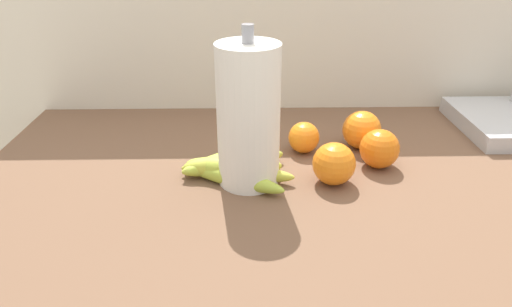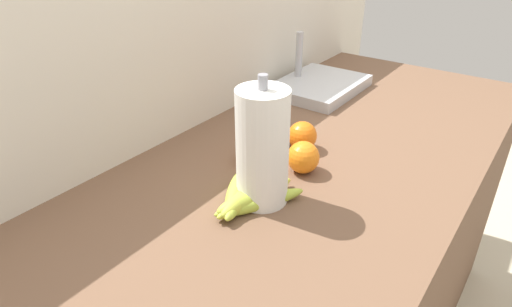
{
  "view_description": "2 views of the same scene",
  "coord_description": "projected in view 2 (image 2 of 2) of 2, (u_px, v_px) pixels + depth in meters",
  "views": [
    {
      "loc": [
        -0.31,
        -0.72,
        1.3
      ],
      "look_at": [
        -0.3,
        0.03,
        0.92
      ],
      "focal_mm": 31.52,
      "sensor_mm": 36.0,
      "label": 1
    },
    {
      "loc": [
        -0.96,
        -0.45,
        1.43
      ],
      "look_at": [
        -0.26,
        0.05,
        0.96
      ],
      "focal_mm": 30.67,
      "sensor_mm": 36.0,
      "label": 2
    }
  ],
  "objects": [
    {
      "name": "wall_back",
      "position": [
        218.0,
        173.0,
        1.5
      ],
      "size": [
        2.07,
        0.06,
        1.3
      ],
      "primitive_type": "cube",
      "color": "silver",
      "rests_on": "ground"
    },
    {
      "name": "orange_back_left",
      "position": [
        250.0,
        151.0,
        1.08
      ],
      "size": [
        0.06,
        0.06,
        0.06
      ],
      "primitive_type": "sphere",
      "color": "orange",
      "rests_on": "counter"
    },
    {
      "name": "orange_right",
      "position": [
        272.0,
        129.0,
        1.17
      ],
      "size": [
        0.08,
        0.08,
        0.08
      ],
      "primitive_type": "sphere",
      "color": "orange",
      "rests_on": "counter"
    },
    {
      "name": "banana_bunch",
      "position": [
        248.0,
        196.0,
        0.93
      ],
      "size": [
        0.22,
        0.18,
        0.04
      ],
      "color": "#ABC33F",
      "rests_on": "counter"
    },
    {
      "name": "sink_basin",
      "position": [
        319.0,
        85.0,
        1.53
      ],
      "size": [
        0.34,
        0.25,
        0.19
      ],
      "color": "#B7BABF",
      "rests_on": "counter"
    },
    {
      "name": "orange_back_right",
      "position": [
        303.0,
        157.0,
        1.04
      ],
      "size": [
        0.08,
        0.08,
        0.08
      ],
      "primitive_type": "sphere",
      "color": "orange",
      "rests_on": "counter"
    },
    {
      "name": "orange_front",
      "position": [
        302.0,
        136.0,
        1.14
      ],
      "size": [
        0.08,
        0.08,
        0.08
      ],
      "primitive_type": "sphere",
      "color": "orange",
      "rests_on": "counter"
    },
    {
      "name": "counter",
      "position": [
        318.0,
        268.0,
        1.39
      ],
      "size": [
        1.67,
        0.75,
        0.88
      ],
      "primitive_type": "cube",
      "color": "brown",
      "rests_on": "ground"
    },
    {
      "name": "paper_towel_roll",
      "position": [
        262.0,
        148.0,
        0.89
      ],
      "size": [
        0.11,
        0.11,
        0.28
      ],
      "color": "white",
      "rests_on": "counter"
    }
  ]
}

